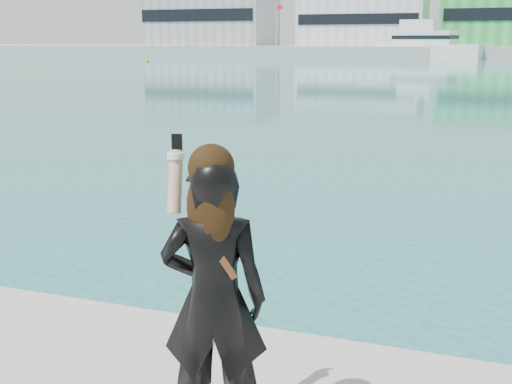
% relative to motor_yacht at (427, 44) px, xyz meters
% --- Properties ---
extents(far_quay, '(320.00, 40.00, 2.00)m').
position_rel_motor_yacht_xyz_m(far_quay, '(8.13, 17.06, -1.41)').
color(far_quay, '#9E9E99').
rests_on(far_quay, ground).
extents(warehouse_grey_left, '(26.52, 16.36, 11.50)m').
position_rel_motor_yacht_xyz_m(warehouse_grey_left, '(-46.87, 15.04, 5.35)').
color(warehouse_grey_left, gray).
rests_on(warehouse_grey_left, far_quay).
extents(warehouse_white, '(24.48, 15.35, 9.50)m').
position_rel_motor_yacht_xyz_m(warehouse_white, '(-13.87, 15.04, 4.35)').
color(warehouse_white, silver).
rests_on(warehouse_white, far_quay).
extents(flagpole_left, '(1.28, 0.16, 8.00)m').
position_rel_motor_yacht_xyz_m(flagpole_left, '(-29.78, 8.06, 4.13)').
color(flagpole_left, silver).
rests_on(flagpole_left, far_quay).
extents(motor_yacht, '(19.03, 10.36, 8.56)m').
position_rel_motor_yacht_xyz_m(motor_yacht, '(0.00, 0.00, 0.00)').
color(motor_yacht, silver).
rests_on(motor_yacht, ground).
extents(buoy_far, '(0.50, 0.50, 0.50)m').
position_rel_motor_yacht_xyz_m(buoy_far, '(-36.22, -32.90, -2.41)').
color(buoy_far, '#E0BB0B').
rests_on(buoy_far, ground).
extents(woman, '(0.68, 0.54, 1.73)m').
position_rel_motor_yacht_xyz_m(woman, '(8.91, -113.37, -0.73)').
color(woman, black).
rests_on(woman, near_quay).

